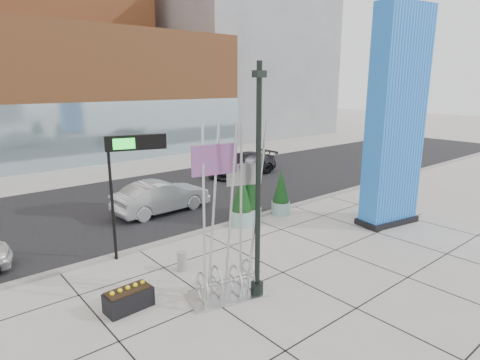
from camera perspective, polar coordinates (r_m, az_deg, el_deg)
ground at (r=14.49m, az=0.35°, el=-12.79°), size 160.00×160.00×0.00m
street_asphalt at (r=22.53m, az=-16.37°, el=-3.55°), size 80.00×12.00×0.02m
curb_edge at (r=17.44m, az=-8.27°, el=-8.00°), size 80.00×0.30×0.12m
tower_podium at (r=38.08m, az=-26.16°, el=10.83°), size 34.00×10.00×11.00m
tower_glass_front at (r=33.67m, az=-23.59°, el=5.75°), size 34.00×0.60×5.00m
building_grey_parking at (r=54.27m, az=-0.59°, el=16.30°), size 20.00×18.00×18.00m
blue_pylon at (r=19.39m, az=21.24°, el=7.55°), size 3.11×1.80×9.74m
lamp_post at (r=11.85m, az=2.57°, el=-3.88°), size 0.47×0.39×7.04m
public_art_sculpture at (r=12.33m, az=-1.91°, el=-10.41°), size 2.61×1.76×5.43m
concrete_bollard at (r=14.54m, az=-8.24°, el=-11.34°), size 0.35×0.35×0.69m
overhead_street_sign at (r=15.22m, az=-15.45°, el=3.78°), size 2.14×0.82×4.63m
round_planter_east at (r=20.15m, az=5.85°, el=-1.89°), size 0.91×0.91×2.29m
round_planter_mid at (r=18.72m, az=1.43°, el=-2.40°), size 1.08×1.08×2.70m
round_planter_west at (r=18.43m, az=0.28°, el=-2.85°), size 1.03×1.03×2.58m
box_planter_north at (r=12.60m, az=-15.57°, el=-15.88°), size 1.38×0.74×0.74m
car_silver_mid at (r=20.78m, az=-11.08°, el=-2.36°), size 5.05×1.99×1.64m
car_dark_east at (r=28.70m, az=0.45°, el=2.24°), size 5.48×2.39×1.57m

